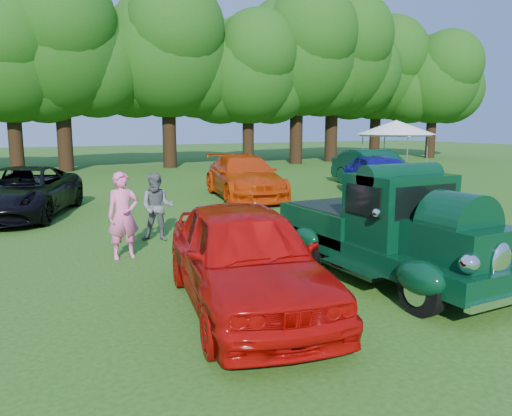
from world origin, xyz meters
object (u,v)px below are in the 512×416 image
back_car_black (22,192)px  spectator_pink (123,215)px  back_car_green (374,168)px  canopy_tent (396,128)px  back_car_orange (244,177)px  spectator_grey (157,207)px  red_convertible (245,257)px  back_car_blue (381,176)px  hero_pickup (389,233)px

back_car_black → spectator_pink: 6.33m
back_car_black → spectator_pink: spectator_pink is taller
back_car_green → canopy_tent: bearing=43.9°
back_car_orange → spectator_grey: (-4.97, -5.34, 0.02)m
back_car_black → back_car_green: 14.23m
red_convertible → back_car_green: size_ratio=0.93×
back_car_blue → spectator_grey: back_car_blue is taller
back_car_orange → canopy_tent: (10.03, 2.74, 1.78)m
back_car_green → spectator_grey: back_car_green is taller
back_car_black → back_car_green: (14.21, 0.77, 0.08)m
red_convertible → spectator_grey: spectator_grey is taller
back_car_orange → spectator_grey: size_ratio=3.36×
red_convertible → back_car_blue: 12.16m
canopy_tent → back_car_orange: bearing=-164.7°
back_car_blue → spectator_pink: (-10.39, -3.96, 0.05)m
spectator_pink → back_car_green: bearing=27.6°
back_car_blue → canopy_tent: size_ratio=0.97×
hero_pickup → spectator_grey: bearing=120.4°
hero_pickup → canopy_tent: canopy_tent is taller
red_convertible → spectator_grey: bearing=100.1°
back_car_black → back_car_orange: bearing=25.5°
back_car_black → back_car_orange: (7.62, 0.44, 0.05)m
back_car_green → canopy_tent: size_ratio=0.97×
hero_pickup → back_car_black: size_ratio=0.91×
back_car_black → back_car_blue: size_ratio=1.08×
red_convertible → back_car_blue: back_car_blue is taller
back_car_orange → spectator_grey: bearing=-121.5°
back_car_green → back_car_blue: bearing=-118.4°
spectator_pink → spectator_grey: spectator_pink is taller
back_car_blue → canopy_tent: 8.00m
back_car_black → back_car_orange: size_ratio=0.98×
hero_pickup → back_car_orange: (2.16, 10.13, -0.03)m
spectator_pink → spectator_grey: 1.63m
spectator_pink → spectator_grey: bearing=47.8°
back_car_green → spectator_pink: bearing=-142.4°
canopy_tent → back_car_green: bearing=-145.0°
back_car_black → spectator_grey: (2.65, -4.90, 0.07)m
back_car_orange → hero_pickup: bearing=-90.6°
red_convertible → back_car_black: bearing=116.0°
back_car_black → canopy_tent: canopy_tent is taller
back_car_orange → back_car_black: bearing=-165.3°
back_car_black → canopy_tent: bearing=32.5°
hero_pickup → back_car_blue: bearing=49.1°
hero_pickup → spectator_pink: hero_pickup is taller
hero_pickup → red_convertible: hero_pickup is taller
hero_pickup → back_car_black: hero_pickup is taller
red_convertible → canopy_tent: canopy_tent is taller
red_convertible → back_car_blue: size_ratio=0.94×
hero_pickup → back_car_orange: 10.36m
hero_pickup → spectator_grey: size_ratio=3.01×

